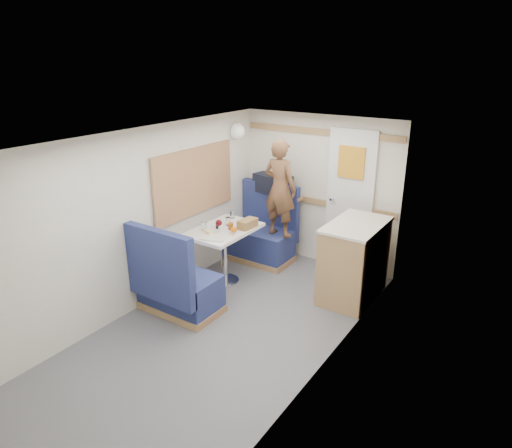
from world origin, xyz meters
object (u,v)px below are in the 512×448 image
Objects in this scene: duffel_bag at (273,184)px; person at (280,189)px; wine_glass at (219,223)px; tumbler_mid at (232,214)px; dome_light at (237,131)px; beer_glass at (231,227)px; bread_loaf at (248,224)px; pepper_grinder at (217,226)px; galley_counter at (354,260)px; dinette_table at (224,240)px; bench_far at (262,238)px; salt_grinder at (212,228)px; tray at (216,235)px; tumbler_left at (204,226)px; tumbler_right at (228,221)px; orange_fruit at (234,230)px; bench_near at (176,288)px; cheese_block at (209,232)px.

person is at bearing -37.13° from duffel_bag.
wine_glass is 0.55m from tumbler_mid.
dome_light reaches higher than beer_glass.
beer_glass is at bearing -117.94° from bread_loaf.
pepper_grinder is (0.10, -0.45, -0.00)m from tumbler_mid.
galley_counter is 1.66m from pepper_grinder.
bench_far is at bearing 90.00° from dinette_table.
tray is at bearing -37.27° from salt_grinder.
dinette_table is 0.32m from wine_glass.
galley_counter reaches higher than tumbler_left.
dinette_table is 0.25m from tumbler_right.
orange_fruit reaches higher than dinette_table.
tumbler_right is (-0.10, 0.37, 0.04)m from tray.
salt_grinder is at bearing -96.24° from tumbler_right.
duffel_bag reaches higher than dinette_table.
bread_loaf reaches higher than pepper_grinder.
bench_near is at bearing -96.45° from tray.
tumbler_mid is 1.00× the size of tumbler_right.
tumbler_right is at bearing -63.33° from dome_light.
person is at bearing -4.66° from dome_light.
dinette_table is 0.88× the size of bench_near.
beer_glass is (0.51, -0.86, -0.98)m from dome_light.
beer_glass is at bearing 61.81° from wine_glass.
orange_fruit is 0.26m from bread_loaf.
person is 0.89m from beer_glass.
bench_far is at bearing 87.66° from tumbler_right.
orange_fruit is 0.24m from pepper_grinder.
pepper_grinder is at bearing 94.55° from cheese_block.
duffel_bag is 6.42× the size of salt_grinder.
tray is at bearing -101.97° from beer_glass.
tumbler_left reaches higher than dinette_table.
duffel_bag is (-0.31, 0.33, -0.06)m from person.
bench_far is 0.70m from tumbler_mid.
dome_light reaches higher than person.
person is at bearing 73.93° from wine_glass.
duffel_bag is 1.23m from orange_fruit.
cheese_block is at bearing -91.05° from bench_far.
salt_grinder is (-0.07, -1.26, -0.27)m from duffel_bag.
tray is 3.81× the size of pepper_grinder.
tumbler_mid is (-0.21, 0.60, 0.04)m from tray.
duffel_bag reaches higher than wine_glass.
orange_fruit is at bearing -153.71° from galley_counter.
tumbler_right is 0.21m from pepper_grinder.
tumbler_right is (-0.35, -0.66, -0.32)m from person.
tray is 1.40× the size of bread_loaf.
tumbler_left is (0.23, -1.01, -0.98)m from dome_light.
salt_grinder is (-0.04, 0.12, 0.01)m from cheese_block.
duffel_bag is at bearing 99.59° from orange_fruit.
galley_counter is at bearing 6.42° from tumbler_mid.
dome_light reaches higher than wine_glass.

